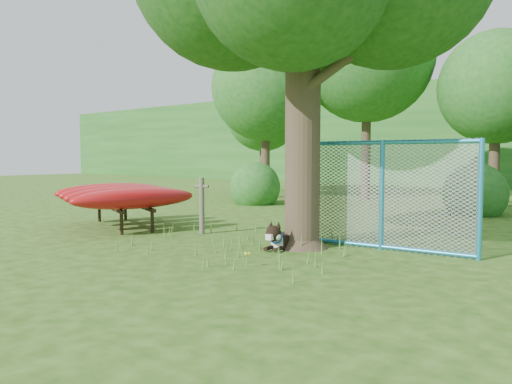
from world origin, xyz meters
The scene contains 12 objects.
ground centered at (0.00, 0.00, 0.00)m, with size 80.00×80.00×0.00m, color #244C0F.
wooden_post centered at (-1.51, 1.44, 0.65)m, with size 0.33×0.15×1.22m.
kayak_rack centered at (-3.76, 1.04, 0.76)m, with size 3.54×3.83×1.00m.
husky_dog centered at (0.87, 1.13, 0.19)m, with size 0.45×1.22×0.54m.
fence_section centered at (2.30, 2.19, 0.99)m, with size 3.36×0.34×3.28m.
wildflower_clump centered at (1.38, -0.45, 0.19)m, with size 0.11×0.11×0.23m.
bg_tree_a centered at (-6.50, 10.00, 4.48)m, with size 4.40×4.40×6.70m.
bg_tree_b centered at (-3.00, 12.00, 5.61)m, with size 5.20×5.20×8.22m.
bg_tree_c centered at (1.50, 13.00, 4.11)m, with size 4.00×4.00×6.12m.
bg_tree_f centered at (-9.00, 13.00, 3.73)m, with size 3.60×3.60×5.55m.
shrub_left centered at (-5.00, 7.50, 0.00)m, with size 1.80×1.80×1.80m, color #1F5E1E.
shrub_mid centered at (2.00, 9.00, 0.00)m, with size 1.80×1.80×1.80m, color #1F5E1E.
Camera 1 is at (6.19, -6.12, 1.66)m, focal length 35.00 mm.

